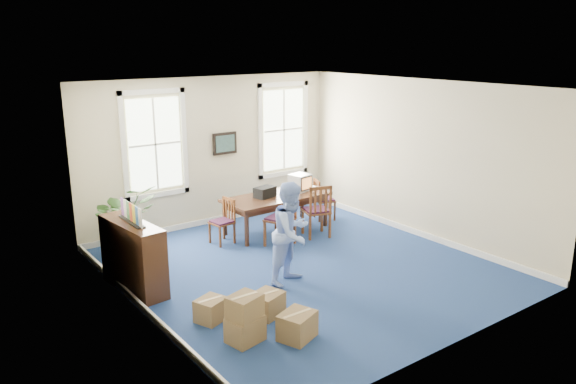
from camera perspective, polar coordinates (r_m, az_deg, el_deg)
floor at (r=10.12m, az=1.57°, el=-7.66°), size 6.50×6.50×0.00m
ceiling at (r=9.36m, az=1.72°, el=10.72°), size 6.50×6.50×0.00m
wall_back at (r=12.28m, az=-7.75°, el=4.11°), size 6.50×0.00×6.50m
wall_front at (r=7.43m, az=17.27°, el=-3.77°), size 6.50×0.00×6.50m
wall_left at (r=8.18m, az=-15.17°, el=-1.89°), size 0.00×6.50×6.50m
wall_right at (r=11.66m, az=13.36°, el=3.25°), size 0.00×6.50×6.50m
baseboard_back at (r=12.64m, az=-7.44°, el=-2.77°), size 6.00×0.04×0.12m
baseboard_left at (r=8.76m, az=-14.28°, el=-11.54°), size 0.04×6.50×0.12m
baseboard_right at (r=12.04m, az=12.83°, el=-3.95°), size 0.04×6.50×0.12m
window_left at (r=11.65m, az=-13.38°, el=4.75°), size 1.40×0.12×2.20m
window_right at (r=13.21m, az=-0.48°, el=6.35°), size 1.40×0.12×2.20m
wall_picture at (r=12.35m, az=-6.44°, el=4.93°), size 0.58×0.06×0.48m
conference_table at (r=11.90m, az=-1.18°, el=-2.15°), size 2.27×1.06×0.77m
crt_tv at (r=12.17m, az=1.22°, el=0.99°), size 0.47×0.50×0.36m
game_console at (r=12.35m, az=2.49°, el=0.46°), size 0.18×0.22×0.05m
equipment_bag at (r=11.66m, az=-2.36°, el=-0.00°), size 0.48×0.37×0.22m
chair_near_left at (r=11.00m, az=-0.84°, el=-2.67°), size 0.66×0.66×1.11m
chair_near_right at (r=11.53m, az=2.89°, el=-1.83°), size 0.63×0.63×1.11m
chair_end_left at (r=11.20m, az=-6.75°, el=-3.00°), size 0.45×0.45×0.90m
chair_end_right at (r=12.66m, az=3.74°, el=-0.74°), size 0.54×0.54×0.93m
man at (r=9.25m, az=0.40°, el=-4.17°), size 1.01×0.90×1.72m
credenza at (r=9.43m, az=-15.46°, el=-6.16°), size 0.58×1.52×1.17m
brochure_rack at (r=9.20m, az=-15.66°, el=-1.76°), size 0.18×0.77×0.34m
potted_plant at (r=11.02m, az=-16.32°, el=-2.67°), size 1.31×1.18×1.33m
cardboard_boxes at (r=7.84m, az=-3.65°, el=-12.00°), size 1.52×1.52×0.70m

